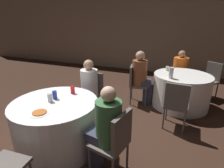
% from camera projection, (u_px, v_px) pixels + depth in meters
% --- Properties ---
extents(ground_plane, '(16.00, 16.00, 0.00)m').
position_uv_depth(ground_plane, '(56.00, 146.00, 2.68)').
color(ground_plane, '#382319').
extents(wall_back, '(16.00, 0.06, 2.80)m').
position_uv_depth(wall_back, '(139.00, 33.00, 6.44)').
color(wall_back, gray).
rests_on(wall_back, ground_plane).
extents(table_near, '(1.23, 1.23, 0.73)m').
position_uv_depth(table_near, '(57.00, 124.00, 2.61)').
color(table_near, white).
rests_on(table_near, ground_plane).
extents(table_far, '(1.21, 1.21, 0.73)m').
position_uv_depth(table_far, '(181.00, 90.00, 3.87)').
color(table_far, white).
rests_on(table_far, ground_plane).
extents(chair_near_east, '(0.47, 0.47, 0.88)m').
position_uv_depth(chair_near_east, '(115.00, 139.00, 2.02)').
color(chair_near_east, '#59514C').
rests_on(chair_near_east, ground_plane).
extents(chair_near_north, '(0.42, 0.42, 0.88)m').
position_uv_depth(chair_near_north, '(92.00, 91.00, 3.43)').
color(chair_near_north, '#59514C').
rests_on(chair_near_north, ground_plane).
extents(chair_far_west, '(0.48, 0.47, 0.88)m').
position_uv_depth(chair_far_west, '(135.00, 81.00, 4.00)').
color(chair_far_west, '#59514C').
rests_on(chair_far_west, ground_plane).
extents(chair_far_northeast, '(0.56, 0.56, 0.88)m').
position_uv_depth(chair_far_northeast, '(211.00, 77.00, 4.27)').
color(chair_far_northeast, '#59514C').
rests_on(chair_far_northeast, ground_plane).
extents(chair_far_south, '(0.42, 0.42, 0.88)m').
position_uv_depth(chair_far_south, '(176.00, 102.00, 2.95)').
color(chair_far_south, '#59514C').
rests_on(chair_far_south, ground_plane).
extents(chair_far_north, '(0.43, 0.44, 0.88)m').
position_uv_depth(chair_far_north, '(180.00, 72.00, 4.73)').
color(chair_far_north, '#59514C').
rests_on(chair_far_north, ground_plane).
extents(person_green_jacket, '(0.49, 0.35, 1.16)m').
position_uv_depth(person_green_jacket, '(104.00, 131.00, 2.10)').
color(person_green_jacket, '#33384C').
rests_on(person_green_jacket, ground_plane).
extents(person_white_shirt, '(0.32, 0.50, 1.16)m').
position_uv_depth(person_white_shirt, '(88.00, 91.00, 3.27)').
color(person_white_shirt, black).
rests_on(person_white_shirt, ground_plane).
extents(person_floral_shirt, '(0.50, 0.38, 1.21)m').
position_uv_depth(person_floral_shirt, '(142.00, 78.00, 3.94)').
color(person_floral_shirt, '#33384C').
rests_on(person_floral_shirt, ground_plane).
extents(person_orange_shirt, '(0.38, 0.52, 1.11)m').
position_uv_depth(person_orange_shirt, '(180.00, 71.00, 4.57)').
color(person_orange_shirt, '#282828').
rests_on(person_orange_shirt, ground_plane).
extents(pizza_plate_near, '(0.24, 0.24, 0.02)m').
position_uv_depth(pizza_plate_near, '(39.00, 113.00, 2.17)').
color(pizza_plate_near, white).
rests_on(pizza_plate_near, table_near).
extents(soda_can_silver, '(0.07, 0.07, 0.12)m').
position_uv_depth(soda_can_silver, '(50.00, 98.00, 2.47)').
color(soda_can_silver, silver).
rests_on(soda_can_silver, table_near).
extents(soda_can_red, '(0.07, 0.07, 0.12)m').
position_uv_depth(soda_can_red, '(73.00, 90.00, 2.75)').
color(soda_can_red, red).
rests_on(soda_can_red, table_near).
extents(soda_can_blue, '(0.07, 0.07, 0.12)m').
position_uv_depth(soda_can_blue, '(55.00, 95.00, 2.56)').
color(soda_can_blue, '#1E38A5').
rests_on(soda_can_blue, table_near).
extents(bottle_far, '(0.09, 0.09, 0.23)m').
position_uv_depth(bottle_far, '(171.00, 73.00, 3.47)').
color(bottle_far, white).
rests_on(bottle_far, table_far).
extents(cup_far, '(0.07, 0.07, 0.10)m').
position_uv_depth(cup_far, '(167.00, 69.00, 4.03)').
color(cup_far, silver).
rests_on(cup_far, table_far).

